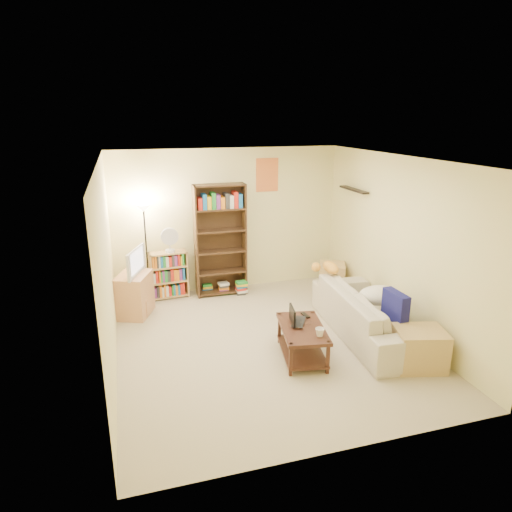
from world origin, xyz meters
The scene contains 19 objects.
room centered at (0.00, 0.01, 1.62)m, with size 4.50×4.54×2.52m.
sofa centered at (1.47, -0.19, 0.33)m, with size 1.03×2.33×0.66m, color beige.
navy_pillow centered at (1.55, -0.69, 0.64)m, with size 0.44×0.13×0.39m, color navy.
cream_blanket centered at (1.64, -0.14, 0.57)m, with size 0.61×0.44×0.26m, color white.
tabby_cat centered at (1.23, 0.70, 0.75)m, with size 0.52×0.21×0.18m.
coffee_table centered at (0.32, -0.51, 0.28)m, with size 0.70×1.05×0.43m.
laptop centered at (0.36, -0.43, 0.44)m, with size 0.39×0.44×0.03m, color black.
laptop_screen centered at (0.22, -0.41, 0.56)m, with size 0.01×0.32×0.21m, color white.
mug centered at (0.43, -0.81, 0.48)m, with size 0.12×0.12×0.11m, color white.
tv_remote centered at (0.49, -0.22, 0.44)m, with size 0.05×0.17×0.02m, color black.
tv_stand centered at (-1.70, 1.48, 0.33)m, with size 0.44×0.62×0.67m, color tan.
television centered at (-1.70, 1.48, 0.88)m, with size 0.36×0.71×0.42m, color black.
tall_bookshelf centered at (-0.20, 1.96, 1.02)m, with size 0.87×0.30×1.94m.
short_bookshelf centered at (-1.10, 2.05, 0.41)m, with size 0.65×0.31×0.82m.
desk_fan centered at (-1.05, 2.01, 1.05)m, with size 0.29×0.16×0.43m.
floor_lamp centered at (-1.44, 2.00, 1.33)m, with size 0.28×0.28×1.66m.
side_table centered at (1.72, 1.53, 0.25)m, with size 0.44×0.44×0.51m, color tan.
end_cabinet centered at (1.63, -1.15, 0.25)m, with size 0.60×0.50×0.50m, color tan.
book_stacks centered at (-0.13, 1.94, 0.11)m, with size 0.77×0.40×0.24m.
Camera 1 is at (-1.75, -5.43, 3.02)m, focal length 32.00 mm.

